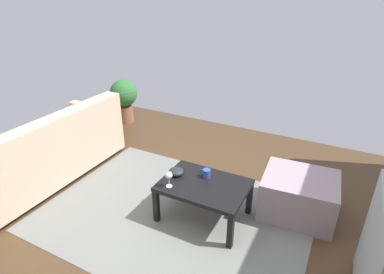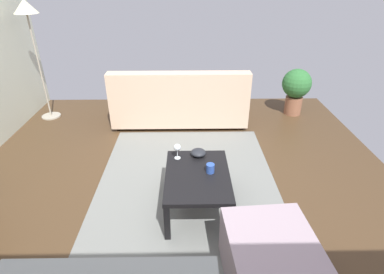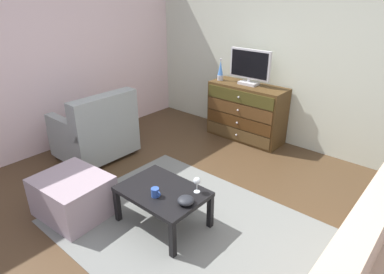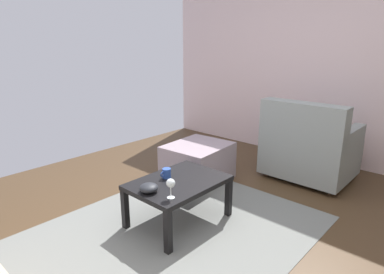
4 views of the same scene
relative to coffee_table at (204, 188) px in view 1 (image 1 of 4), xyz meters
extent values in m
cube|color=#46321F|center=(0.07, 0.29, -0.37)|extent=(5.57, 5.07, 0.05)
cube|color=slate|center=(0.27, 0.09, -0.34)|extent=(2.60, 1.90, 0.01)
cube|color=black|center=(-0.38, 0.26, -0.17)|extent=(0.05, 0.05, 0.35)
cube|color=black|center=(0.38, 0.26, -0.17)|extent=(0.05, 0.05, 0.35)
cube|color=black|center=(-0.38, -0.26, -0.17)|extent=(0.05, 0.05, 0.35)
cube|color=black|center=(0.38, -0.26, -0.17)|extent=(0.05, 0.05, 0.35)
cube|color=black|center=(0.00, 0.00, 0.03)|extent=(0.82, 0.58, 0.04)
cylinder|color=silver|center=(0.27, 0.19, 0.05)|extent=(0.06, 0.06, 0.00)
cylinder|color=silver|center=(0.27, 0.19, 0.10)|extent=(0.01, 0.01, 0.09)
sphere|color=silver|center=(0.27, 0.19, 0.17)|extent=(0.07, 0.07, 0.07)
cylinder|color=#2B4CA1|center=(0.03, -0.12, 0.09)|extent=(0.08, 0.08, 0.08)
torus|color=#2B4CA1|center=(0.08, -0.12, 0.10)|extent=(0.05, 0.01, 0.05)
ellipsoid|color=#212429|center=(0.32, -0.02, 0.08)|extent=(0.15, 0.15, 0.07)
cylinder|color=#332319|center=(2.35, -0.68, -0.32)|extent=(0.05, 0.05, 0.05)
cylinder|color=#332319|center=(1.66, -0.68, -0.32)|extent=(0.05, 0.05, 0.05)
cube|color=#D1B193|center=(2.01, 0.20, -0.11)|extent=(0.85, 1.92, 0.36)
cube|color=#D1B193|center=(1.68, 0.20, 0.28)|extent=(0.20, 1.92, 0.42)
cube|color=#D1B193|center=(2.01, -0.70, 0.17)|extent=(0.81, 0.12, 0.20)
cylinder|color=slate|center=(2.28, 0.05, 0.15)|extent=(0.16, 0.40, 0.16)
cylinder|color=#332319|center=(-1.44, 0.04, -0.32)|extent=(0.05, 0.05, 0.05)
cube|color=gray|center=(-0.81, -0.48, -0.13)|extent=(0.74, 0.65, 0.42)
cylinder|color=brown|center=(2.21, -1.59, -0.20)|extent=(0.26, 0.26, 0.28)
sphere|color=#2D6B33|center=(2.21, -1.59, 0.16)|extent=(0.44, 0.44, 0.44)
camera|label=1|loc=(-1.04, 2.26, 1.76)|focal=29.45mm
camera|label=2|loc=(-2.27, 0.09, 1.66)|focal=28.58mm
camera|label=3|loc=(1.93, -1.81, 1.80)|focal=30.68mm
camera|label=4|loc=(1.83, 1.82, 1.19)|focal=30.45mm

